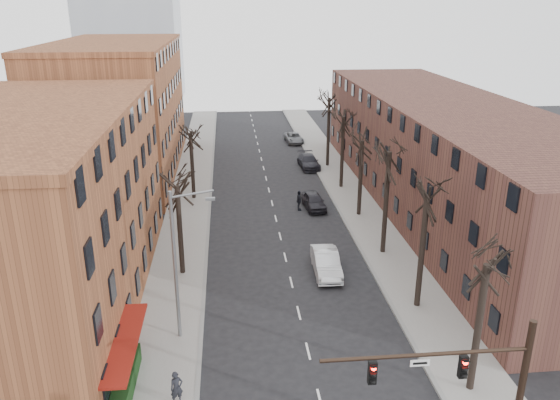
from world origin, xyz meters
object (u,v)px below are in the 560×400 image
object	(u,v)px
parked_car_near	(314,201)
parked_car_mid	(309,161)
silver_sedan	(326,263)
pedestrian_a	(177,388)

from	to	relation	value
parked_car_near	parked_car_mid	world-z (taller)	parked_car_mid
silver_sedan	parked_car_mid	xyz separation A→B (m)	(2.66, 26.54, -0.07)
silver_sedan	parked_car_near	xyz separation A→B (m)	(1.16, 13.07, -0.08)
silver_sedan	pedestrian_a	distance (m)	16.00
silver_sedan	pedestrian_a	xyz separation A→B (m)	(-9.53, -12.85, 0.19)
parked_car_mid	pedestrian_a	bearing A→B (deg)	-109.80
parked_car_near	parked_car_mid	distance (m)	13.56
parked_car_mid	parked_car_near	bearing A→B (deg)	-98.95
parked_car_mid	pedestrian_a	xyz separation A→B (m)	(-12.19, -39.39, 0.26)
silver_sedan	parked_car_near	world-z (taller)	silver_sedan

